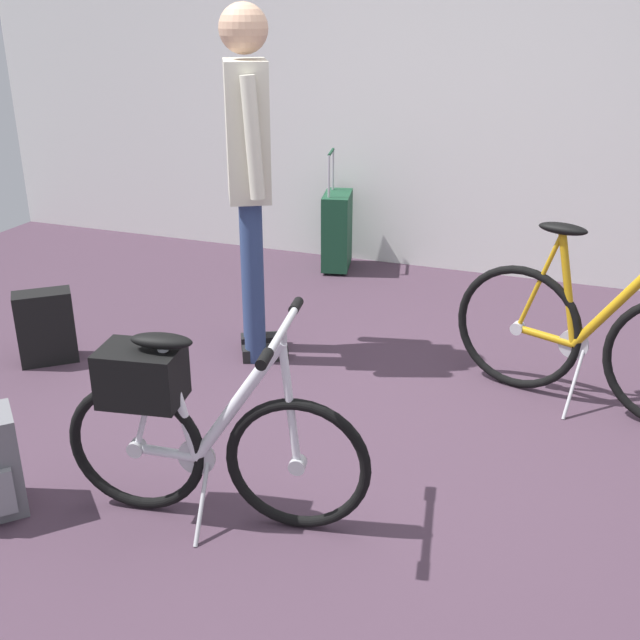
# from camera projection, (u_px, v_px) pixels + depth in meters

# --- Properties ---
(ground_plane) EXTENTS (7.38, 7.38, 0.00)m
(ground_plane) POSITION_uv_depth(u_px,v_px,m) (330.00, 458.00, 3.18)
(ground_plane) COLOR #473342
(back_wall) EXTENTS (7.38, 0.10, 2.84)m
(back_wall) POSITION_uv_depth(u_px,v_px,m) (470.00, 58.00, 4.91)
(back_wall) COLOR white
(back_wall) RESTS_ON ground_plane
(folding_bike_foreground) EXTENTS (1.11, 0.53, 0.79)m
(folding_bike_foreground) POSITION_uv_depth(u_px,v_px,m) (193.00, 425.00, 2.68)
(folding_bike_foreground) COLOR black
(folding_bike_foreground) RESTS_ON ground_plane
(display_bike_left) EXTENTS (1.30, 0.53, 0.93)m
(display_bike_left) POSITION_uv_depth(u_px,v_px,m) (593.00, 337.00, 3.45)
(display_bike_left) COLOR black
(display_bike_left) RESTS_ON ground_plane
(visitor_near_wall) EXTENTS (0.37, 0.47, 1.76)m
(visitor_near_wall) POSITION_uv_depth(u_px,v_px,m) (249.00, 164.00, 3.73)
(visitor_near_wall) COLOR navy
(visitor_near_wall) RESTS_ON ground_plane
(rolling_suitcase) EXTENTS (0.26, 0.39, 0.83)m
(rolling_suitcase) POSITION_uv_depth(u_px,v_px,m) (337.00, 230.00, 5.33)
(rolling_suitcase) COLOR #19472D
(rolling_suitcase) RESTS_ON ground_plane
(backpack_on_floor) EXTENTS (0.31, 0.30, 0.39)m
(backpack_on_floor) POSITION_uv_depth(u_px,v_px,m) (46.00, 327.00, 3.97)
(backpack_on_floor) COLOR black
(backpack_on_floor) RESTS_ON ground_plane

